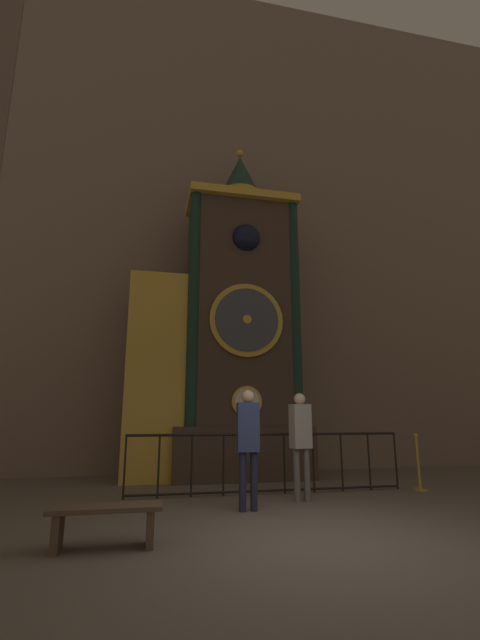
# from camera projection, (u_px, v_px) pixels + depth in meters

# --- Properties ---
(ground_plane) EXTENTS (28.00, 28.00, 0.00)m
(ground_plane) POSITION_uv_depth(u_px,v_px,m) (324.00, 543.00, 4.84)
(ground_plane) COLOR brown
(cathedral_back_wall) EXTENTS (24.00, 0.32, 15.31)m
(cathedral_back_wall) POSITION_uv_depth(u_px,v_px,m) (222.00, 204.00, 12.82)
(cathedral_back_wall) COLOR #7A6656
(cathedral_back_wall) RESTS_ON ground_plane
(clock_tower) EXTENTS (4.35, 1.80, 8.64)m
(clock_tower) POSITION_uv_depth(u_px,v_px,m) (224.00, 333.00, 10.61)
(clock_tower) COLOR #423328
(clock_tower) RESTS_ON ground_plane
(railing_fence) EXTENTS (5.32, 0.05, 1.10)m
(railing_fence) POSITION_uv_depth(u_px,v_px,m) (269.00, 460.00, 8.05)
(railing_fence) COLOR black
(railing_fence) RESTS_ON ground_plane
(visitor_near) EXTENTS (0.36, 0.25, 1.81)m
(visitor_near) POSITION_uv_depth(u_px,v_px,m) (248.00, 437.00, 6.69)
(visitor_near) COLOR #1B213A
(visitor_near) RESTS_ON ground_plane
(visitor_far) EXTENTS (0.37, 0.27, 1.81)m
(visitor_far) POSITION_uv_depth(u_px,v_px,m) (301.00, 435.00, 7.46)
(visitor_far) COLOR #58554F
(visitor_far) RESTS_ON ground_plane
(stanchion_post) EXTENTS (0.28, 0.28, 1.08)m
(stanchion_post) POSITION_uv_depth(u_px,v_px,m) (419.00, 471.00, 8.38)
(stanchion_post) COLOR #B28E33
(stanchion_post) RESTS_ON ground_plane
(visitor_bench) EXTENTS (1.21, 0.40, 0.44)m
(visitor_bench) POSITION_uv_depth(u_px,v_px,m) (105.00, 518.00, 4.66)
(visitor_bench) COLOR brown
(visitor_bench) RESTS_ON ground_plane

